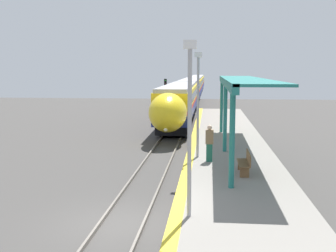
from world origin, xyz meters
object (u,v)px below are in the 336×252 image
object	(u,v)px
lamppost_near	(190,117)
lamppost_mid	(198,97)
platform_bench	(246,162)
person_waiting	(209,143)
railway_signal	(165,93)
train	(192,88)

from	to	relation	value
lamppost_near	lamppost_mid	xyz separation A→B (m)	(0.00, 8.28, 0.00)
lamppost_near	platform_bench	bearing A→B (deg)	68.72
person_waiting	lamppost_mid	xyz separation A→B (m)	(-0.57, 0.95, 2.00)
railway_signal	person_waiting	bearing A→B (deg)	-79.84
train	platform_bench	xyz separation A→B (m)	(4.30, -51.31, -0.73)
train	lamppost_near	xyz separation A→B (m)	(2.27, -56.52, 1.67)
lamppost_mid	railway_signal	bearing A→B (deg)	99.32
train	lamppost_mid	bearing A→B (deg)	-87.31
platform_bench	lamppost_mid	size ratio (longest dim) A/B	0.34
train	person_waiting	distance (m)	49.27
person_waiting	lamppost_mid	distance (m)	2.28
platform_bench	lamppost_mid	xyz separation A→B (m)	(-2.03, 3.07, 2.40)
train	lamppost_near	distance (m)	56.59
train	railway_signal	size ratio (longest dim) A/B	20.52
platform_bench	lamppost_mid	distance (m)	4.39
platform_bench	lamppost_mid	world-z (taller)	lamppost_mid
railway_signal	lamppost_mid	bearing A→B (deg)	-80.68
train	lamppost_mid	world-z (taller)	lamppost_mid
person_waiting	lamppost_near	distance (m)	7.63
train	person_waiting	xyz separation A→B (m)	(2.84, -49.18, -0.33)
lamppost_near	lamppost_mid	world-z (taller)	same
platform_bench	person_waiting	world-z (taller)	person_waiting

